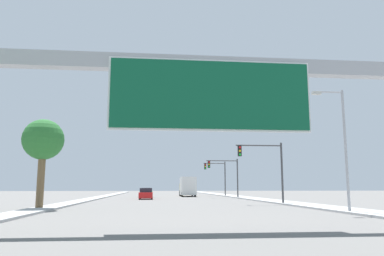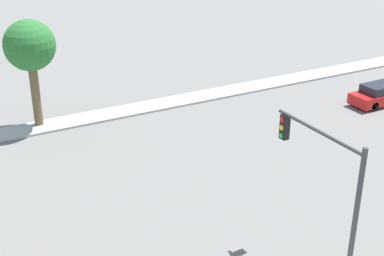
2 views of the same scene
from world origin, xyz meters
name	(u,v)px [view 2 (image 2 of 2)]	position (x,y,z in m)	size (l,w,h in m)	color
median_strip_left	(364,65)	(-10.75, 60.00, 0.07)	(2.00, 120.00, 0.15)	#A7A7A7
car_far_left	(381,94)	(-3.50, 54.29, 0.71)	(1.85, 4.73, 1.51)	red
traffic_light_near_intersection	(328,179)	(8.73, 38.00, 4.14)	(4.74, 0.32, 6.09)	#3D3D3F
palm_tree_background	(30,47)	(-11.17, 31.78, 5.25)	(3.19, 3.19, 6.98)	brown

